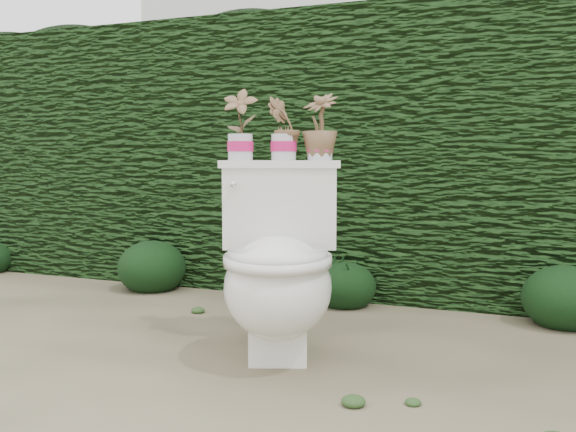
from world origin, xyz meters
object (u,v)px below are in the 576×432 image
at_px(toilet, 278,269).
at_px(potted_plant_right, 320,128).
at_px(potted_plant_left, 240,126).
at_px(potted_plant_center, 284,130).

height_order(toilet, potted_plant_right, potted_plant_right).
height_order(potted_plant_left, potted_plant_center, potted_plant_left).
xyz_separation_m(toilet, potted_plant_right, (0.07, 0.28, 0.55)).
distance_m(toilet, potted_plant_center, 0.60).
distance_m(potted_plant_left, potted_plant_right, 0.33).
bearing_deg(potted_plant_right, toilet, -93.12).
bearing_deg(potted_plant_center, potted_plant_right, 163.30).
height_order(toilet, potted_plant_left, potted_plant_left).
bearing_deg(toilet, potted_plant_center, 85.91).
bearing_deg(potted_plant_right, potted_plant_center, -147.91).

